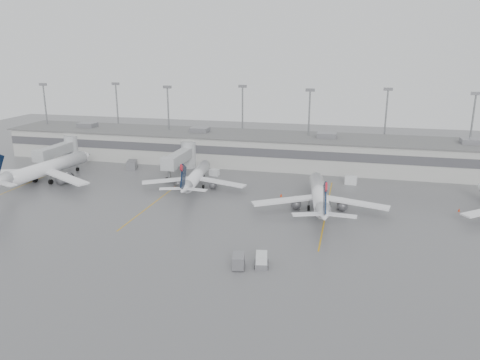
% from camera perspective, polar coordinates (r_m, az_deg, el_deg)
% --- Properties ---
extents(ground, '(260.00, 260.00, 0.00)m').
position_cam_1_polar(ground, '(75.04, -4.30, -8.60)').
color(ground, '#57575A').
rests_on(ground, ground).
extents(terminal, '(152.00, 17.00, 9.45)m').
position_cam_1_polar(terminal, '(127.53, 3.69, 3.72)').
color(terminal, '#ADACA7').
rests_on(terminal, ground).
extents(light_masts, '(142.40, 8.00, 20.60)m').
position_cam_1_polar(light_masts, '(131.73, 4.20, 7.57)').
color(light_masts, gray).
rests_on(light_masts, ground).
extents(jet_bridge_left, '(4.00, 17.20, 7.00)m').
position_cam_1_polar(jet_bridge_left, '(137.45, -20.76, 3.47)').
color(jet_bridge_left, '#A2A5A7').
rests_on(jet_bridge_left, ground).
extents(jet_bridge_right, '(4.00, 17.20, 7.00)m').
position_cam_1_polar(jet_bridge_right, '(121.34, -6.94, 2.85)').
color(jet_bridge_right, '#A2A5A7').
rests_on(jet_bridge_right, ground).
extents(stand_markings, '(105.25, 40.00, 0.01)m').
position_cam_1_polar(stand_markings, '(96.52, 0.07, -2.86)').
color(stand_markings, '#C8900B').
rests_on(stand_markings, ground).
extents(jet_far_left, '(29.79, 33.58, 10.89)m').
position_cam_1_polar(jet_far_left, '(119.48, -22.85, 1.25)').
color(jet_far_left, white).
rests_on(jet_far_left, ground).
extents(jet_mid_left, '(23.81, 26.82, 8.69)m').
position_cam_1_polar(jet_mid_left, '(106.58, -5.46, 0.41)').
color(jet_mid_left, white).
rests_on(jet_mid_left, ground).
extents(jet_mid_right, '(26.37, 29.75, 9.65)m').
position_cam_1_polar(jet_mid_right, '(93.12, 9.67, -1.86)').
color(jet_mid_right, white).
rests_on(jet_mid_right, ground).
extents(baggage_tug, '(2.46, 3.35, 1.97)m').
position_cam_1_polar(baggage_tug, '(69.77, 2.64, -9.86)').
color(baggage_tug, silver).
rests_on(baggage_tug, ground).
extents(baggage_cart, '(2.23, 3.28, 1.94)m').
position_cam_1_polar(baggage_cart, '(69.23, -0.19, -9.83)').
color(baggage_cart, slate).
rests_on(baggage_cart, ground).
extents(gse_uld_a, '(3.12, 2.57, 1.89)m').
position_cam_1_polar(gse_uld_a, '(134.20, -21.04, 1.88)').
color(gse_uld_a, silver).
rests_on(gse_uld_a, ground).
extents(gse_uld_b, '(2.50, 1.89, 1.61)m').
position_cam_1_polar(gse_uld_b, '(117.11, -3.17, 0.92)').
color(gse_uld_b, silver).
rests_on(gse_uld_b, ground).
extents(gse_uld_c, '(2.88, 2.07, 1.93)m').
position_cam_1_polar(gse_uld_c, '(112.63, 13.38, -0.03)').
color(gse_uld_c, silver).
rests_on(gse_uld_c, ground).
extents(gse_loader, '(3.14, 4.12, 2.28)m').
position_cam_1_polar(gse_loader, '(126.46, -13.04, 1.82)').
color(gse_loader, slate).
rests_on(gse_loader, ground).
extents(cone_a, '(0.50, 0.50, 0.80)m').
position_cam_1_polar(cone_a, '(132.12, -22.18, 1.30)').
color(cone_a, '#FF3805').
rests_on(cone_a, ground).
extents(cone_b, '(0.39, 0.39, 0.63)m').
position_cam_1_polar(cone_b, '(108.58, -7.91, -0.69)').
color(cone_b, '#FF3805').
rests_on(cone_b, ground).
extents(cone_c, '(0.46, 0.46, 0.74)m').
position_cam_1_polar(cone_c, '(101.03, 5.03, -1.84)').
color(cone_c, '#FF3805').
rests_on(cone_c, ground).
extents(cone_d, '(0.41, 0.41, 0.65)m').
position_cam_1_polar(cone_d, '(101.31, 25.15, -3.32)').
color(cone_d, '#FF3805').
rests_on(cone_d, ground).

